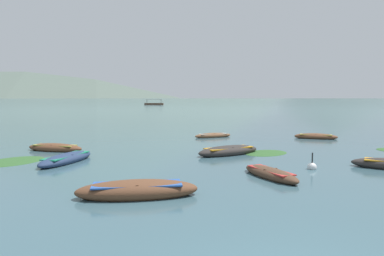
{
  "coord_description": "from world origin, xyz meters",
  "views": [
    {
      "loc": [
        -2.32,
        -5.01,
        3.29
      ],
      "look_at": [
        1.07,
        31.28,
        0.09
      ],
      "focal_mm": 32.97,
      "sensor_mm": 36.0,
      "label": 1
    }
  ],
  "objects_px": {
    "ferry_0": "(154,104)",
    "mooring_buoy": "(312,167)",
    "rowboat_9": "(55,148)",
    "rowboat_1": "(137,190)",
    "rowboat_10": "(213,136)",
    "rowboat_2": "(66,159)",
    "rowboat_0": "(270,174)",
    "rowboat_5": "(229,151)",
    "rowboat_6": "(316,137)"
  },
  "relations": [
    {
      "from": "ferry_0",
      "to": "mooring_buoy",
      "type": "relative_size",
      "value": 9.39
    },
    {
      "from": "rowboat_9",
      "to": "ferry_0",
      "type": "distance_m",
      "value": 131.18
    },
    {
      "from": "rowboat_1",
      "to": "rowboat_9",
      "type": "relative_size",
      "value": 1.07
    },
    {
      "from": "rowboat_9",
      "to": "rowboat_10",
      "type": "xyz_separation_m",
      "value": [
        10.79,
        6.34,
        -0.04
      ]
    },
    {
      "from": "ferry_0",
      "to": "rowboat_2",
      "type": "bearing_deg",
      "value": -91.05
    },
    {
      "from": "rowboat_0",
      "to": "rowboat_10",
      "type": "xyz_separation_m",
      "value": [
        -0.14,
        14.61,
        -0.01
      ]
    },
    {
      "from": "rowboat_0",
      "to": "rowboat_5",
      "type": "xyz_separation_m",
      "value": [
        -0.57,
        5.9,
        0.04
      ]
    },
    {
      "from": "rowboat_9",
      "to": "rowboat_10",
      "type": "distance_m",
      "value": 12.51
    },
    {
      "from": "rowboat_6",
      "to": "ferry_0",
      "type": "distance_m",
      "value": 127.3
    },
    {
      "from": "ferry_0",
      "to": "mooring_buoy",
      "type": "height_order",
      "value": "ferry_0"
    },
    {
      "from": "rowboat_1",
      "to": "rowboat_9",
      "type": "height_order",
      "value": "rowboat_1"
    },
    {
      "from": "rowboat_2",
      "to": "rowboat_9",
      "type": "xyz_separation_m",
      "value": [
        -1.7,
        4.0,
        0.0
      ]
    },
    {
      "from": "rowboat_10",
      "to": "rowboat_6",
      "type": "bearing_deg",
      "value": -11.89
    },
    {
      "from": "rowboat_0",
      "to": "rowboat_9",
      "type": "relative_size",
      "value": 0.89
    },
    {
      "from": "rowboat_0",
      "to": "rowboat_1",
      "type": "distance_m",
      "value": 5.76
    },
    {
      "from": "rowboat_6",
      "to": "rowboat_10",
      "type": "height_order",
      "value": "rowboat_6"
    },
    {
      "from": "rowboat_10",
      "to": "rowboat_1",
      "type": "bearing_deg",
      "value": -106.85
    },
    {
      "from": "ferry_0",
      "to": "rowboat_5",
      "type": "bearing_deg",
      "value": -87.35
    },
    {
      "from": "rowboat_10",
      "to": "rowboat_9",
      "type": "bearing_deg",
      "value": -149.57
    },
    {
      "from": "rowboat_5",
      "to": "rowboat_9",
      "type": "distance_m",
      "value": 10.63
    },
    {
      "from": "ferry_0",
      "to": "rowboat_6",
      "type": "bearing_deg",
      "value": -83.41
    },
    {
      "from": "rowboat_5",
      "to": "rowboat_10",
      "type": "distance_m",
      "value": 8.72
    },
    {
      "from": "rowboat_2",
      "to": "mooring_buoy",
      "type": "distance_m",
      "value": 12.0
    },
    {
      "from": "rowboat_0",
      "to": "rowboat_1",
      "type": "xyz_separation_m",
      "value": [
        -5.27,
        -2.33,
        0.06
      ]
    },
    {
      "from": "rowboat_1",
      "to": "ferry_0",
      "type": "xyz_separation_m",
      "value": [
        -1.48,
        141.72,
        0.23
      ]
    },
    {
      "from": "rowboat_5",
      "to": "rowboat_10",
      "type": "xyz_separation_m",
      "value": [
        0.43,
        8.71,
        -0.06
      ]
    },
    {
      "from": "rowboat_2",
      "to": "rowboat_5",
      "type": "bearing_deg",
      "value": 10.68
    },
    {
      "from": "ferry_0",
      "to": "mooring_buoy",
      "type": "xyz_separation_m",
      "value": [
        9.18,
        -137.9,
        -0.35
      ]
    },
    {
      "from": "rowboat_5",
      "to": "ferry_0",
      "type": "distance_m",
      "value": 133.63
    },
    {
      "from": "rowboat_5",
      "to": "rowboat_10",
      "type": "relative_size",
      "value": 1.26
    },
    {
      "from": "rowboat_2",
      "to": "rowboat_5",
      "type": "xyz_separation_m",
      "value": [
        8.66,
        1.63,
        0.02
      ]
    },
    {
      "from": "rowboat_6",
      "to": "mooring_buoy",
      "type": "bearing_deg",
      "value": -115.36
    },
    {
      "from": "rowboat_9",
      "to": "ferry_0",
      "type": "bearing_deg",
      "value": 88.17
    },
    {
      "from": "rowboat_0",
      "to": "ferry_0",
      "type": "bearing_deg",
      "value": 92.77
    },
    {
      "from": "rowboat_0",
      "to": "ferry_0",
      "type": "height_order",
      "value": "ferry_0"
    },
    {
      "from": "rowboat_1",
      "to": "rowboat_6",
      "type": "height_order",
      "value": "rowboat_1"
    },
    {
      "from": "rowboat_1",
      "to": "mooring_buoy",
      "type": "bearing_deg",
      "value": 26.36
    },
    {
      "from": "rowboat_2",
      "to": "rowboat_6",
      "type": "height_order",
      "value": "rowboat_2"
    },
    {
      "from": "rowboat_0",
      "to": "mooring_buoy",
      "type": "relative_size",
      "value": 3.87
    },
    {
      "from": "rowboat_2",
      "to": "ferry_0",
      "type": "xyz_separation_m",
      "value": [
        2.48,
        135.12,
        0.27
      ]
    },
    {
      "from": "rowboat_0",
      "to": "rowboat_2",
      "type": "relative_size",
      "value": 0.8
    },
    {
      "from": "rowboat_6",
      "to": "rowboat_2",
      "type": "bearing_deg",
      "value": -153.13
    },
    {
      "from": "rowboat_6",
      "to": "rowboat_9",
      "type": "height_order",
      "value": "rowboat_9"
    },
    {
      "from": "rowboat_2",
      "to": "rowboat_5",
      "type": "distance_m",
      "value": 8.81
    },
    {
      "from": "rowboat_0",
      "to": "rowboat_10",
      "type": "relative_size",
      "value": 1.02
    },
    {
      "from": "rowboat_5",
      "to": "rowboat_10",
      "type": "height_order",
      "value": "rowboat_5"
    },
    {
      "from": "rowboat_5",
      "to": "mooring_buoy",
      "type": "bearing_deg",
      "value": -55.71
    },
    {
      "from": "rowboat_10",
      "to": "mooring_buoy",
      "type": "height_order",
      "value": "mooring_buoy"
    },
    {
      "from": "rowboat_5",
      "to": "rowboat_2",
      "type": "bearing_deg",
      "value": -169.32
    },
    {
      "from": "rowboat_0",
      "to": "rowboat_5",
      "type": "bearing_deg",
      "value": 95.5
    }
  ]
}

